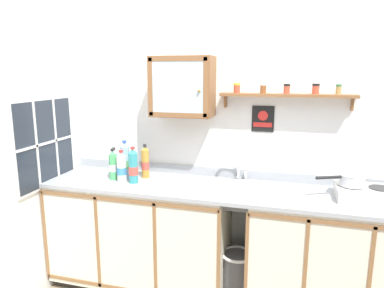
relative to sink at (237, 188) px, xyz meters
The scene contains 19 objects.
back_wall 0.48m from the sink, 111.62° to the left, with size 3.53×0.07×2.62m.
lower_cabinet_run 0.95m from the sink, behind, with size 1.51×0.61×0.93m.
lower_cabinet_run_right 0.88m from the sink, ahead, with size 1.23×0.61×0.93m.
countertop 0.12m from the sink, 159.10° to the right, with size 2.89×0.63×0.03m, color #9EA3A8.
backsplash 0.28m from the sink, 114.33° to the left, with size 2.89×0.02×0.08m, color #9EA3A8.
sink is the anchor object (origin of this frame).
hot_plate_stove 0.93m from the sink, ahead, with size 0.41×0.33×0.09m.
saucepan 0.84m from the sink, ahead, with size 0.35×0.22×0.09m.
bottle_juice_amber_0 0.82m from the sink, behind, with size 0.07×0.07×0.29m.
bottle_soda_green_1 1.05m from the sink, behind, with size 0.07×0.07×0.27m.
bottle_water_blue_2 0.98m from the sink, behind, with size 0.08×0.08×0.32m.
bottle_opaque_white_3 0.96m from the sink, behind, with size 0.08×0.08×0.27m.
bottle_water_clear_4 1.09m from the sink, behind, with size 0.07×0.07×0.25m.
bottle_detergent_teal_5 0.86m from the sink, behind, with size 0.08×0.08×0.30m.
wall_cabinet 0.93m from the sink, 165.44° to the left, with size 0.51×0.28×0.49m.
spice_shelf 0.83m from the sink, 29.25° to the left, with size 1.03×0.14×0.20m.
warning_sign 0.61m from the sink, 57.21° to the left, with size 0.18×0.01×0.21m.
window 1.62m from the sink, behind, with size 0.03×0.73×0.75m.
trash_bin 0.73m from the sink, 69.89° to the right, with size 0.26×0.26×0.44m.
Camera 1 is at (0.49, -2.19, 1.85)m, focal length 32.76 mm.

